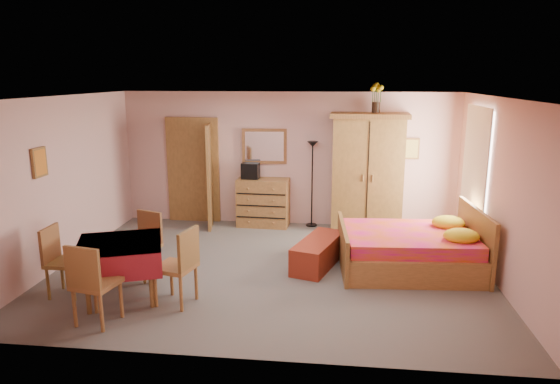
# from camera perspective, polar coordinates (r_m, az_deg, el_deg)

# --- Properties ---
(floor) EXTENTS (6.50, 6.50, 0.00)m
(floor) POSITION_cam_1_polar(r_m,az_deg,el_deg) (7.73, -1.00, -8.81)
(floor) COLOR slate
(floor) RESTS_ON ground
(ceiling) EXTENTS (6.50, 6.50, 0.00)m
(ceiling) POSITION_cam_1_polar(r_m,az_deg,el_deg) (7.18, -1.09, 10.81)
(ceiling) COLOR brown
(ceiling) RESTS_ON wall_back
(wall_back) EXTENTS (6.50, 0.10, 2.60)m
(wall_back) POSITION_cam_1_polar(r_m,az_deg,el_deg) (9.79, 0.89, 3.78)
(wall_back) COLOR #D6A39B
(wall_back) RESTS_ON floor
(wall_front) EXTENTS (6.50, 0.10, 2.60)m
(wall_front) POSITION_cam_1_polar(r_m,az_deg,el_deg) (4.97, -4.87, -5.58)
(wall_front) COLOR #D6A39B
(wall_front) RESTS_ON floor
(wall_left) EXTENTS (0.10, 5.00, 2.60)m
(wall_left) POSITION_cam_1_polar(r_m,az_deg,el_deg) (8.41, -23.56, 1.13)
(wall_left) COLOR #D6A39B
(wall_left) RESTS_ON floor
(wall_right) EXTENTS (0.10, 5.00, 2.60)m
(wall_right) POSITION_cam_1_polar(r_m,az_deg,el_deg) (7.64, 23.90, -0.03)
(wall_right) COLOR #D6A39B
(wall_right) RESTS_ON floor
(doorway) EXTENTS (1.06, 0.12, 2.15)m
(doorway) POSITION_cam_1_polar(r_m,az_deg,el_deg) (10.17, -9.85, 2.36)
(doorway) COLOR #9E6B35
(doorway) RESTS_ON floor
(window) EXTENTS (0.08, 1.40, 1.95)m
(window) POSITION_cam_1_polar(r_m,az_deg,el_deg) (8.73, 21.47, 2.72)
(window) COLOR white
(window) RESTS_ON wall_right
(picture_left) EXTENTS (0.04, 0.32, 0.42)m
(picture_left) POSITION_cam_1_polar(r_m,az_deg,el_deg) (7.82, -25.80, 3.07)
(picture_left) COLOR orange
(picture_left) RESTS_ON wall_left
(picture_back) EXTENTS (0.30, 0.04, 0.40)m
(picture_back) POSITION_cam_1_polar(r_m,az_deg,el_deg) (9.77, 14.77, 4.82)
(picture_back) COLOR #D8BF59
(picture_back) RESTS_ON wall_back
(chest_of_drawers) EXTENTS (1.02, 0.54, 0.94)m
(chest_of_drawers) POSITION_cam_1_polar(r_m,az_deg,el_deg) (9.79, -1.92, -1.20)
(chest_of_drawers) COLOR #9B6734
(chest_of_drawers) RESTS_ON floor
(wall_mirror) EXTENTS (0.88, 0.11, 0.69)m
(wall_mirror) POSITION_cam_1_polar(r_m,az_deg,el_deg) (9.78, -1.79, 5.25)
(wall_mirror) COLOR silver
(wall_mirror) RESTS_ON wall_back
(stereo) EXTENTS (0.35, 0.27, 0.31)m
(stereo) POSITION_cam_1_polar(r_m,az_deg,el_deg) (9.70, -3.38, 2.43)
(stereo) COLOR black
(stereo) RESTS_ON chest_of_drawers
(floor_lamp) EXTENTS (0.26, 0.26, 1.67)m
(floor_lamp) POSITION_cam_1_polar(r_m,az_deg,el_deg) (9.70, 3.68, 0.88)
(floor_lamp) COLOR black
(floor_lamp) RESTS_ON floor
(wardrobe) EXTENTS (1.46, 0.80, 2.23)m
(wardrobe) POSITION_cam_1_polar(r_m,az_deg,el_deg) (9.50, 9.98, 2.16)
(wardrobe) COLOR olive
(wardrobe) RESTS_ON floor
(sunflower_vase) EXTENTS (0.23, 0.23, 0.54)m
(sunflower_vase) POSITION_cam_1_polar(r_m,az_deg,el_deg) (9.41, 10.95, 10.53)
(sunflower_vase) COLOR yellow
(sunflower_vase) RESTS_ON wardrobe
(bed) EXTENTS (2.19, 1.77, 0.96)m
(bed) POSITION_cam_1_polar(r_m,az_deg,el_deg) (7.84, 14.49, -5.19)
(bed) COLOR #DC1579
(bed) RESTS_ON floor
(bench) EXTENTS (0.83, 1.35, 0.42)m
(bench) POSITION_cam_1_polar(r_m,az_deg,el_deg) (7.83, 4.39, -6.91)
(bench) COLOR maroon
(bench) RESTS_ON floor
(dining_table) EXTENTS (1.36, 1.36, 0.77)m
(dining_table) POSITION_cam_1_polar(r_m,az_deg,el_deg) (6.99, -17.69, -8.52)
(dining_table) COLOR maroon
(dining_table) RESTS_ON floor
(chair_south) EXTENTS (0.54, 0.54, 1.02)m
(chair_south) POSITION_cam_1_polar(r_m,az_deg,el_deg) (6.37, -20.25, -9.69)
(chair_south) COLOR #9F6535
(chair_south) RESTS_ON floor
(chair_north) EXTENTS (0.56, 0.56, 0.96)m
(chair_north) POSITION_cam_1_polar(r_m,az_deg,el_deg) (7.56, -15.51, -5.96)
(chair_north) COLOR olive
(chair_north) RESTS_ON floor
(chair_west) EXTENTS (0.44, 0.44, 0.95)m
(chair_west) POSITION_cam_1_polar(r_m,az_deg,el_deg) (7.29, -23.29, -7.31)
(chair_west) COLOR olive
(chair_west) RESTS_ON floor
(chair_east) EXTENTS (0.56, 0.56, 1.02)m
(chair_east) POSITION_cam_1_polar(r_m,az_deg,el_deg) (6.61, -11.89, -8.28)
(chair_east) COLOR #9E6635
(chair_east) RESTS_ON floor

